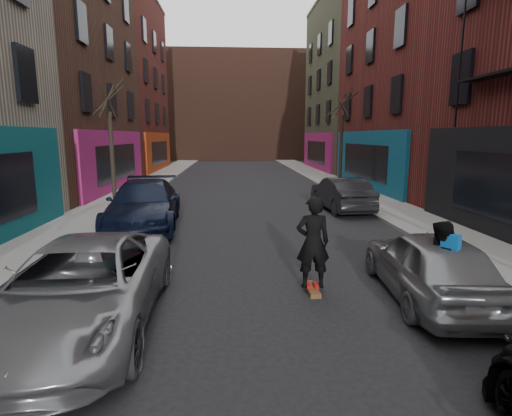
{
  "coord_description": "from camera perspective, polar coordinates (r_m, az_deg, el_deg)",
  "views": [
    {
      "loc": [
        -0.68,
        -0.95,
        3.21
      ],
      "look_at": [
        -0.14,
        7.92,
        1.6
      ],
      "focal_mm": 28.0,
      "sensor_mm": 36.0,
      "label": 1
    }
  ],
  "objects": [
    {
      "name": "skateboarder",
      "position": [
        8.28,
        8.13,
        -4.89
      ],
      "size": [
        0.71,
        0.48,
        1.92
      ],
      "primitive_type": "imported",
      "rotation": [
        0.0,
        0.0,
        3.17
      ],
      "color": "black",
      "rests_on": "skateboard"
    },
    {
      "name": "tree_left_far",
      "position": [
        19.74,
        -20.05,
        10.15
      ],
      "size": [
        2.0,
        2.0,
        6.5
      ],
      "primitive_type": null,
      "color": "black",
      "rests_on": "sidewalk_left"
    },
    {
      "name": "building_far",
      "position": [
        57.08,
        -2.87,
        14.06
      ],
      "size": [
        40.0,
        10.0,
        14.0
      ],
      "primitive_type": "cube",
      "color": "#47281E",
      "rests_on": "ground"
    },
    {
      "name": "tree_right_far",
      "position": [
        25.88,
        12.15,
        10.75
      ],
      "size": [
        2.0,
        2.0,
        6.8
      ],
      "primitive_type": null,
      "color": "black",
      "rests_on": "sidewalk_right"
    },
    {
      "name": "parked_right_far",
      "position": [
        8.66,
        23.49,
        -7.39
      ],
      "size": [
        1.99,
        4.28,
        1.42
      ],
      "primitive_type": "imported",
      "rotation": [
        0.0,
        0.0,
        3.06
      ],
      "color": "gray",
      "rests_on": "ground"
    },
    {
      "name": "parked_left_end",
      "position": [
        14.59,
        -15.67,
        0.47
      ],
      "size": [
        2.76,
        5.86,
        1.65
      ],
      "primitive_type": "imported",
      "rotation": [
        0.0,
        0.0,
        0.08
      ],
      "color": "black",
      "rests_on": "ground"
    },
    {
      "name": "skateboard",
      "position": [
        8.6,
        7.96,
        -11.41
      ],
      "size": [
        0.24,
        0.81,
        0.1
      ],
      "primitive_type": "cube",
      "rotation": [
        0.0,
        0.0,
        0.02
      ],
      "color": "brown",
      "rests_on": "ground"
    },
    {
      "name": "pedestrian",
      "position": [
        7.92,
        24.62,
        -7.83
      ],
      "size": [
        1.07,
        1.02,
        1.74
      ],
      "rotation": [
        0.0,
        0.0,
        3.75
      ],
      "color": "black",
      "rests_on": "ground"
    },
    {
      "name": "parked_left_far",
      "position": [
        7.39,
        -23.61,
        -10.25
      ],
      "size": [
        2.59,
        5.32,
        1.46
      ],
      "primitive_type": "imported",
      "rotation": [
        0.0,
        0.0,
        0.03
      ],
      "color": "gray",
      "rests_on": "ground"
    },
    {
      "name": "parked_right_end",
      "position": [
        17.75,
        12.08,
        1.99
      ],
      "size": [
        1.86,
        4.51,
        1.45
      ],
      "primitive_type": "imported",
      "rotation": [
        0.0,
        0.0,
        3.22
      ],
      "color": "black",
      "rests_on": "ground"
    },
    {
      "name": "sidewalk_right",
      "position": [
        31.87,
        9.12,
        4.48
      ],
      "size": [
        2.5,
        84.0,
        0.13
      ],
      "primitive_type": "cube",
      "color": "gray",
      "rests_on": "ground"
    },
    {
      "name": "sidewalk_left",
      "position": [
        31.61,
        -13.65,
        4.27
      ],
      "size": [
        2.5,
        84.0,
        0.13
      ],
      "primitive_type": "cube",
      "color": "gray",
      "rests_on": "ground"
    }
  ]
}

